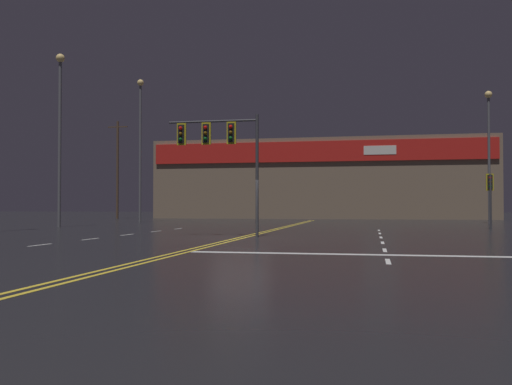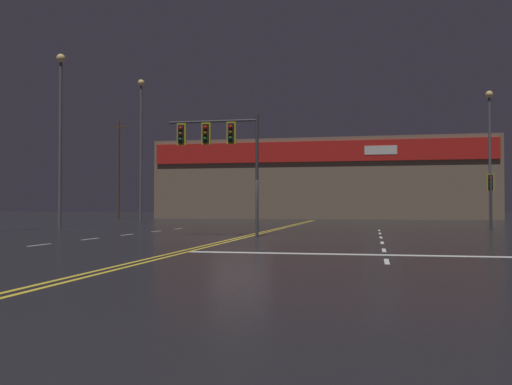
# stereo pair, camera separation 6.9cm
# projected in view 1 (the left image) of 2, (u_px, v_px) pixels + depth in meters

# --- Properties ---
(ground_plane) EXTENTS (200.00, 200.00, 0.00)m
(ground_plane) POSITION_uv_depth(u_px,v_px,m) (239.00, 238.00, 23.85)
(ground_plane) COLOR black
(road_markings) EXTENTS (17.31, 60.00, 0.01)m
(road_markings) POSITION_uv_depth(u_px,v_px,m) (262.00, 241.00, 22.10)
(road_markings) COLOR gold
(road_markings) RESTS_ON ground
(traffic_signal_median) EXTENTS (4.14, 0.36, 5.39)m
(traffic_signal_median) POSITION_uv_depth(u_px,v_px,m) (218.00, 142.00, 25.39)
(traffic_signal_median) COLOR #38383D
(traffic_signal_median) RESTS_ON ground
(traffic_signal_corner_northeast) EXTENTS (0.42, 0.36, 3.24)m
(traffic_signal_corner_northeast) POSITION_uv_depth(u_px,v_px,m) (490.00, 188.00, 33.21)
(traffic_signal_corner_northeast) COLOR #38383D
(traffic_signal_corner_northeast) RESTS_ON ground
(streetlight_near_left) EXTENTS (0.56, 0.56, 11.17)m
(streetlight_near_left) POSITION_uv_depth(u_px,v_px,m) (60.00, 119.00, 36.62)
(streetlight_near_left) COLOR #59595E
(streetlight_near_left) RESTS_ON ground
(streetlight_median_approach) EXTENTS (0.56, 0.56, 10.22)m
(streetlight_median_approach) POSITION_uv_depth(u_px,v_px,m) (489.00, 140.00, 43.76)
(streetlight_median_approach) COLOR #59595E
(streetlight_median_approach) RESTS_ON ground
(streetlight_far_left) EXTENTS (0.56, 0.56, 12.13)m
(streetlight_far_left) POSITION_uv_depth(u_px,v_px,m) (140.00, 134.00, 48.39)
(streetlight_far_left) COLOR #59595E
(streetlight_far_left) RESTS_ON ground
(building_backdrop) EXTENTS (35.84, 10.23, 8.44)m
(building_backdrop) POSITION_uv_depth(u_px,v_px,m) (322.00, 180.00, 63.42)
(building_backdrop) COLOR #7A6651
(building_backdrop) RESTS_ON ground
(utility_pole_row) EXTENTS (45.18, 0.26, 11.25)m
(utility_pole_row) POSITION_uv_depth(u_px,v_px,m) (326.00, 163.00, 56.66)
(utility_pole_row) COLOR #4C3828
(utility_pole_row) RESTS_ON ground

